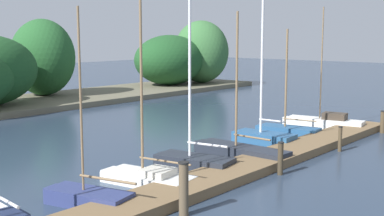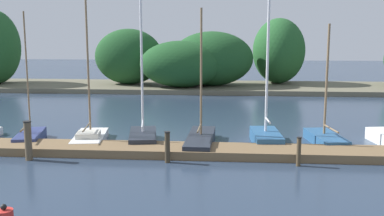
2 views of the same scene
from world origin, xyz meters
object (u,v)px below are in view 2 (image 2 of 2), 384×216
object	(u,v)px
sailboat_5	(143,135)
mooring_piling_2	(28,140)
mooring_piling_4	(299,151)
mooring_piling_3	(167,147)
sailboat_3	(30,136)
sailboat_4	(90,136)
sailboat_6	(201,139)
sailboat_7	(266,133)
sailboat_8	(325,137)

from	to	relation	value
sailboat_5	mooring_piling_2	xyz separation A→B (m)	(-4.03, -3.10, 0.42)
mooring_piling_4	mooring_piling_3	bearing A→B (deg)	179.28
sailboat_3	sailboat_4	distance (m)	2.78
sailboat_5	sailboat_6	bearing A→B (deg)	-106.32
sailboat_4	mooring_piling_3	bearing A→B (deg)	-135.08
mooring_piling_4	sailboat_4	bearing A→B (deg)	161.48
sailboat_7	mooring_piling_3	bearing A→B (deg)	125.82
sailboat_7	mooring_piling_2	bearing A→B (deg)	106.00
sailboat_8	mooring_piling_2	bearing A→B (deg)	98.06
sailboat_3	sailboat_4	world-z (taller)	sailboat_4
sailboat_4	mooring_piling_3	size ratio (longest dim) A/B	5.81
sailboat_5	sailboat_8	size ratio (longest dim) A/B	1.27
sailboat_4	sailboat_8	size ratio (longest dim) A/B	1.33
mooring_piling_2	sailboat_3	bearing A→B (deg)	113.03
sailboat_3	mooring_piling_4	size ratio (longest dim) A/B	5.28
sailboat_3	mooring_piling_4	distance (m)	12.19
sailboat_3	mooring_piling_3	size ratio (longest dim) A/B	4.82
sailboat_3	sailboat_8	world-z (taller)	sailboat_3
sailboat_6	mooring_piling_4	world-z (taller)	sailboat_6
sailboat_3	sailboat_6	size ratio (longest dim) A/B	0.98
sailboat_4	mooring_piling_4	world-z (taller)	sailboat_4
sailboat_3	sailboat_7	bearing A→B (deg)	-99.66
sailboat_7	sailboat_8	world-z (taller)	sailboat_7
sailboat_5	sailboat_6	distance (m)	2.69
sailboat_5	sailboat_7	size ratio (longest dim) A/B	0.83
sailboat_8	mooring_piling_4	bearing A→B (deg)	146.16
sailboat_5	mooring_piling_4	size ratio (longest dim) A/B	6.10
sailboat_3	sailboat_4	xyz separation A→B (m)	(2.78, 0.19, 0.02)
sailboat_4	sailboat_6	distance (m)	5.16
sailboat_7	sailboat_4	bearing A→B (deg)	89.04
sailboat_7	mooring_piling_4	bearing A→B (deg)	-168.20
sailboat_8	mooring_piling_3	distance (m)	7.68
sailboat_7	mooring_piling_4	world-z (taller)	sailboat_7
sailboat_4	sailboat_6	size ratio (longest dim) A/B	1.18
sailboat_6	sailboat_8	bearing A→B (deg)	-79.55
sailboat_6	mooring_piling_2	world-z (taller)	sailboat_6
sailboat_3	mooring_piling_4	bearing A→B (deg)	-116.35
sailboat_5	mooring_piling_4	xyz separation A→B (m)	(6.59, -3.06, 0.19)
mooring_piling_4	sailboat_7	bearing A→B (deg)	105.67
sailboat_4	sailboat_7	world-z (taller)	sailboat_7
mooring_piling_2	sailboat_6	bearing A→B (deg)	22.65
sailboat_6	mooring_piling_3	size ratio (longest dim) A/B	4.91
sailboat_7	mooring_piling_2	distance (m)	10.27
sailboat_5	mooring_piling_3	bearing A→B (deg)	-162.72
sailboat_5	sailboat_6	world-z (taller)	sailboat_5
sailboat_4	mooring_piling_2	size ratio (longest dim) A/B	4.54
sailboat_3	sailboat_8	bearing A→B (deg)	-99.35
sailboat_6	sailboat_7	size ratio (longest dim) A/B	0.74
sailboat_6	mooring_piling_4	bearing A→B (deg)	-123.96
sailboat_5	sailboat_6	size ratio (longest dim) A/B	1.13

